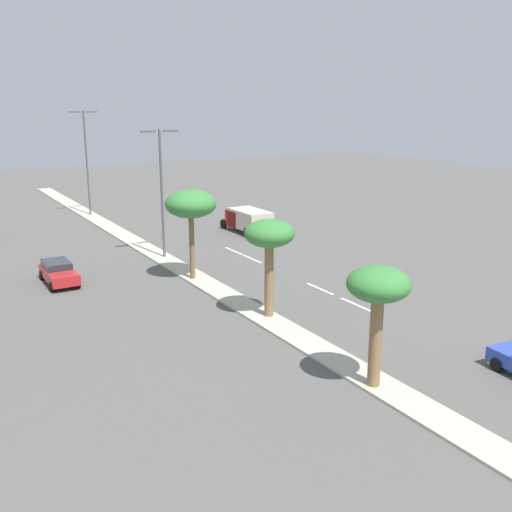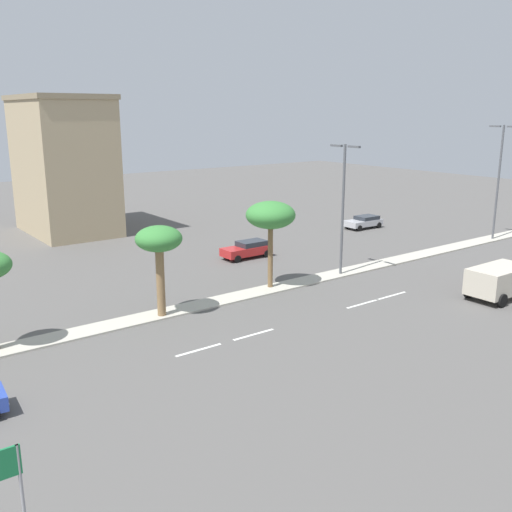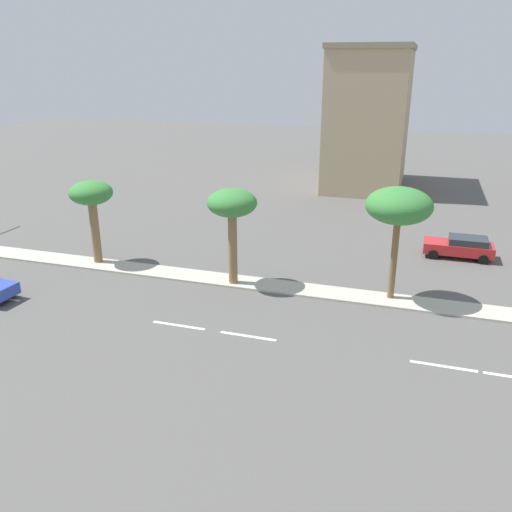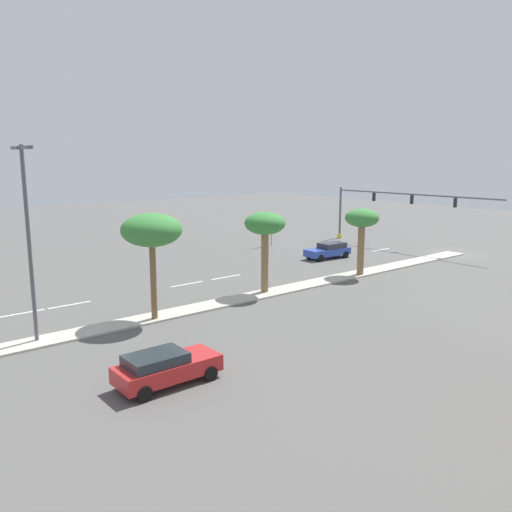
# 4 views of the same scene
# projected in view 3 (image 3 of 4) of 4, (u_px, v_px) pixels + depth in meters

# --- Properties ---
(ground_plane) EXTENTS (160.00, 160.00, 0.00)m
(ground_plane) POSITION_uv_depth(u_px,v_px,m) (374.00, 299.00, 29.22)
(ground_plane) COLOR #565451
(lane_stripe_inboard) EXTENTS (0.20, 2.80, 0.01)m
(lane_stripe_inboard) POSITION_uv_depth(u_px,v_px,m) (179.00, 325.00, 26.33)
(lane_stripe_inboard) COLOR silver
(lane_stripe_inboard) RESTS_ON ground
(lane_stripe_mid) EXTENTS (0.20, 2.80, 0.01)m
(lane_stripe_mid) POSITION_uv_depth(u_px,v_px,m) (248.00, 336.00, 25.30)
(lane_stripe_mid) COLOR silver
(lane_stripe_mid) RESTS_ON ground
(lane_stripe_right) EXTENTS (0.20, 2.80, 0.01)m
(lane_stripe_right) POSITION_uv_depth(u_px,v_px,m) (443.00, 366.00, 22.80)
(lane_stripe_right) COLOR silver
(lane_stripe_right) RESTS_ON ground
(commercial_building) EXTENTS (12.30, 7.82, 13.95)m
(commercial_building) POSITION_uv_depth(u_px,v_px,m) (369.00, 118.00, 53.54)
(commercial_building) COLOR tan
(commercial_building) RESTS_ON ground
(palm_tree_inboard) EXTENTS (2.69, 2.69, 5.31)m
(palm_tree_inboard) POSITION_uv_depth(u_px,v_px,m) (91.00, 197.00, 32.96)
(palm_tree_inboard) COLOR olive
(palm_tree_inboard) RESTS_ON median_curb
(palm_tree_near) EXTENTS (2.83, 2.83, 5.61)m
(palm_tree_near) POSITION_uv_depth(u_px,v_px,m) (232.00, 207.00, 29.60)
(palm_tree_near) COLOR olive
(palm_tree_near) RESTS_ON median_curb
(palm_tree_mid) EXTENTS (3.48, 3.48, 6.18)m
(palm_tree_mid) POSITION_uv_depth(u_px,v_px,m) (399.00, 207.00, 27.44)
(palm_tree_mid) COLOR brown
(palm_tree_mid) RESTS_ON median_curb
(sedan_red_inboard) EXTENTS (1.95, 4.44, 1.45)m
(sedan_red_inboard) POSITION_uv_depth(u_px,v_px,m) (460.00, 246.00, 35.21)
(sedan_red_inboard) COLOR red
(sedan_red_inboard) RESTS_ON ground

